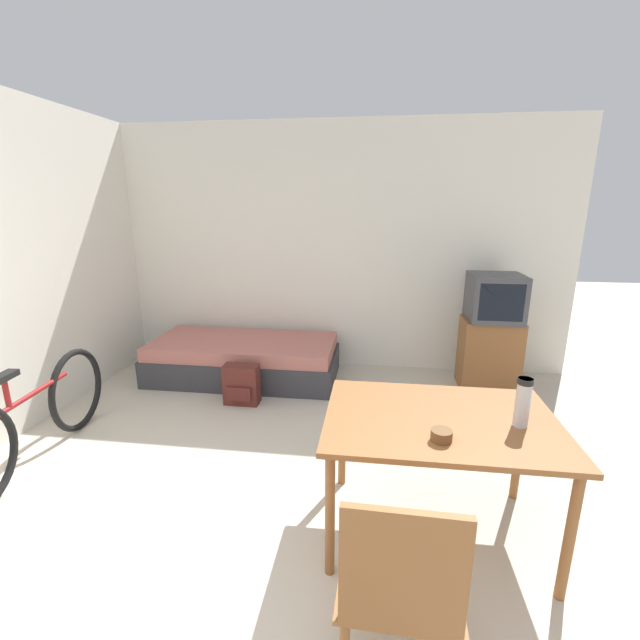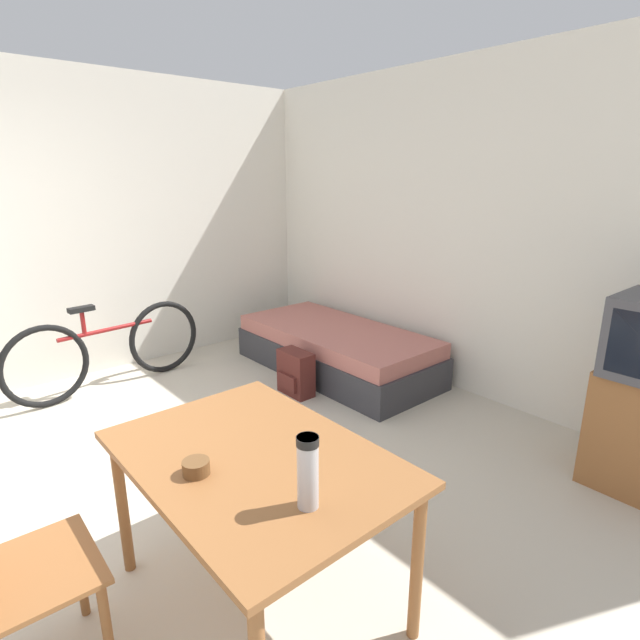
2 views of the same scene
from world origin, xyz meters
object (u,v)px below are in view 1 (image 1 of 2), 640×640
object	(u,v)px
daybed	(244,359)
tv	(491,331)
wooden_chair	(400,585)
dining_table	(440,431)
backpack	(242,385)
bicycle	(33,419)
mate_bowl	(441,435)
thermos_flask	(523,400)

from	to	relation	value
daybed	tv	distance (m)	2.59
daybed	wooden_chair	size ratio (longest dim) A/B	2.16
dining_table	backpack	xyz separation A→B (m)	(-1.60, 1.45, -0.46)
bicycle	backpack	xyz separation A→B (m)	(1.17, 1.14, -0.16)
wooden_chair	dining_table	bearing A→B (deg)	74.51
dining_table	backpack	bearing A→B (deg)	137.75
bicycle	backpack	world-z (taller)	bicycle
tv	mate_bowl	xyz separation A→B (m)	(-0.83, -2.40, 0.15)
wooden_chair	mate_bowl	xyz separation A→B (m)	(0.22, 0.66, 0.23)
thermos_flask	tv	bearing A→B (deg)	79.60
wooden_chair	tv	bearing A→B (deg)	71.14
daybed	dining_table	size ratio (longest dim) A/B	1.61
daybed	backpack	world-z (taller)	daybed
dining_table	thermos_flask	size ratio (longest dim) A/B	4.67
bicycle	backpack	size ratio (longest dim) A/B	4.49
dining_table	bicycle	bearing A→B (deg)	173.53
wooden_chair	thermos_flask	xyz separation A→B (m)	(0.64, 0.86, 0.35)
thermos_flask	mate_bowl	world-z (taller)	thermos_flask
tv	daybed	bearing A→B (deg)	-178.02
tv	dining_table	bearing A→B (deg)	-110.22
backpack	bicycle	bearing A→B (deg)	-135.72
dining_table	tv	bearing A→B (deg)	69.78
wooden_chair	bicycle	distance (m)	2.79
wooden_chair	thermos_flask	bearing A→B (deg)	53.25
daybed	bicycle	distance (m)	2.03
tv	wooden_chair	distance (m)	3.23
backpack	tv	bearing A→B (deg)	16.53
daybed	mate_bowl	distance (m)	2.94
dining_table	wooden_chair	distance (m)	0.94
tv	bicycle	distance (m)	4.02
daybed	mate_bowl	xyz separation A→B (m)	(1.73, -2.31, 0.54)
dining_table	mate_bowl	xyz separation A→B (m)	(-0.03, -0.24, 0.11)
thermos_flask	mate_bowl	bearing A→B (deg)	-154.76
tv	bicycle	size ratio (longest dim) A/B	0.68
daybed	bicycle	size ratio (longest dim) A/B	1.15
thermos_flask	mate_bowl	xyz separation A→B (m)	(-0.42, -0.20, -0.12)
thermos_flask	backpack	size ratio (longest dim) A/B	0.69
mate_bowl	backpack	world-z (taller)	mate_bowl
daybed	mate_bowl	world-z (taller)	mate_bowl
dining_table	mate_bowl	size ratio (longest dim) A/B	11.94
thermos_flask	daybed	bearing A→B (deg)	135.55
tv	mate_bowl	size ratio (longest dim) A/B	11.38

